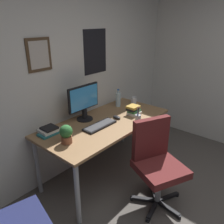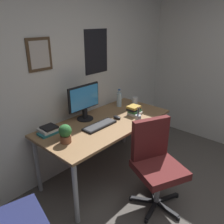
{
  "view_description": "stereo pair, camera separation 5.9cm",
  "coord_description": "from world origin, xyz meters",
  "px_view_note": "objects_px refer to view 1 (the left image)",
  "views": [
    {
      "loc": [
        -1.57,
        -0.03,
        1.9
      ],
      "look_at": [
        0.3,
        1.57,
        0.89
      ],
      "focal_mm": 36.52,
      "sensor_mm": 36.0,
      "label": 1
    },
    {
      "loc": [
        -1.53,
        -0.07,
        1.9
      ],
      "look_at": [
        0.3,
        1.57,
        0.89
      ],
      "focal_mm": 36.52,
      "sensor_mm": 36.0,
      "label": 2
    }
  ],
  "objects_px": {
    "side_chair": "(7,224)",
    "computer_mouse": "(117,117)",
    "monitor": "(84,101)",
    "book_stack_left": "(134,110)",
    "water_bottle": "(118,99)",
    "pen_cup": "(138,118)",
    "office_chair": "(156,159)",
    "potted_plant": "(66,134)",
    "book_stack_right": "(49,131)",
    "coffee_mug_near": "(134,101)",
    "keyboard": "(100,125)"
  },
  "relations": [
    {
      "from": "keyboard",
      "to": "pen_cup",
      "type": "height_order",
      "value": "pen_cup"
    },
    {
      "from": "side_chair",
      "to": "book_stack_left",
      "type": "relative_size",
      "value": 5.03
    },
    {
      "from": "computer_mouse",
      "to": "book_stack_right",
      "type": "xyz_separation_m",
      "value": [
        -0.79,
        0.3,
        0.02
      ]
    },
    {
      "from": "computer_mouse",
      "to": "coffee_mug_near",
      "type": "height_order",
      "value": "coffee_mug_near"
    },
    {
      "from": "side_chair",
      "to": "monitor",
      "type": "bearing_deg",
      "value": 22.91
    },
    {
      "from": "side_chair",
      "to": "book_stack_right",
      "type": "distance_m",
      "value": 1.01
    },
    {
      "from": "pen_cup",
      "to": "monitor",
      "type": "bearing_deg",
      "value": 122.84
    },
    {
      "from": "office_chair",
      "to": "computer_mouse",
      "type": "height_order",
      "value": "office_chair"
    },
    {
      "from": "potted_plant",
      "to": "book_stack_left",
      "type": "relative_size",
      "value": 1.12
    },
    {
      "from": "side_chair",
      "to": "computer_mouse",
      "type": "distance_m",
      "value": 1.62
    },
    {
      "from": "computer_mouse",
      "to": "potted_plant",
      "type": "relative_size",
      "value": 0.56
    },
    {
      "from": "computer_mouse",
      "to": "potted_plant",
      "type": "bearing_deg",
      "value": -179.9
    },
    {
      "from": "potted_plant",
      "to": "book_stack_left",
      "type": "height_order",
      "value": "potted_plant"
    },
    {
      "from": "computer_mouse",
      "to": "side_chair",
      "type": "bearing_deg",
      "value": -170.55
    },
    {
      "from": "monitor",
      "to": "pen_cup",
      "type": "xyz_separation_m",
      "value": [
        0.36,
        -0.55,
        -0.19
      ]
    },
    {
      "from": "potted_plant",
      "to": "pen_cup",
      "type": "bearing_deg",
      "value": -16.72
    },
    {
      "from": "book_stack_right",
      "to": "monitor",
      "type": "bearing_deg",
      "value": -1.36
    },
    {
      "from": "water_bottle",
      "to": "office_chair",
      "type": "bearing_deg",
      "value": -119.08
    },
    {
      "from": "water_bottle",
      "to": "book_stack_right",
      "type": "distance_m",
      "value": 1.14
    },
    {
      "from": "keyboard",
      "to": "water_bottle",
      "type": "bearing_deg",
      "value": 21.61
    },
    {
      "from": "water_bottle",
      "to": "pen_cup",
      "type": "height_order",
      "value": "water_bottle"
    },
    {
      "from": "side_chair",
      "to": "book_stack_right",
      "type": "height_order",
      "value": "side_chair"
    },
    {
      "from": "side_chair",
      "to": "potted_plant",
      "type": "relative_size",
      "value": 4.49
    },
    {
      "from": "water_bottle",
      "to": "book_stack_left",
      "type": "xyz_separation_m",
      "value": [
        -0.1,
        -0.34,
        -0.05
      ]
    },
    {
      "from": "pen_cup",
      "to": "book_stack_right",
      "type": "xyz_separation_m",
      "value": [
        -0.87,
        0.56,
        -0.02
      ]
    },
    {
      "from": "office_chair",
      "to": "pen_cup",
      "type": "relative_size",
      "value": 4.75
    },
    {
      "from": "potted_plant",
      "to": "keyboard",
      "type": "bearing_deg",
      "value": 0.85
    },
    {
      "from": "computer_mouse",
      "to": "water_bottle",
      "type": "bearing_deg",
      "value": 36.9
    },
    {
      "from": "office_chair",
      "to": "water_bottle",
      "type": "distance_m",
      "value": 1.13
    },
    {
      "from": "keyboard",
      "to": "coffee_mug_near",
      "type": "height_order",
      "value": "coffee_mug_near"
    },
    {
      "from": "coffee_mug_near",
      "to": "computer_mouse",
      "type": "bearing_deg",
      "value": -165.76
    },
    {
      "from": "pen_cup",
      "to": "book_stack_right",
      "type": "distance_m",
      "value": 1.04
    },
    {
      "from": "keyboard",
      "to": "water_bottle",
      "type": "xyz_separation_m",
      "value": [
        0.65,
        0.26,
        0.09
      ]
    },
    {
      "from": "monitor",
      "to": "book_stack_right",
      "type": "distance_m",
      "value": 0.55
    },
    {
      "from": "coffee_mug_near",
      "to": "book_stack_right",
      "type": "bearing_deg",
      "value": 173.41
    },
    {
      "from": "water_bottle",
      "to": "coffee_mug_near",
      "type": "relative_size",
      "value": 2.13
    },
    {
      "from": "book_stack_right",
      "to": "office_chair",
      "type": "bearing_deg",
      "value": -58.14
    },
    {
      "from": "book_stack_right",
      "to": "potted_plant",
      "type": "bearing_deg",
      "value": -90.02
    },
    {
      "from": "monitor",
      "to": "side_chair",
      "type": "bearing_deg",
      "value": -157.09
    },
    {
      "from": "coffee_mug_near",
      "to": "side_chair",
      "type": "bearing_deg",
      "value": -169.27
    },
    {
      "from": "potted_plant",
      "to": "coffee_mug_near",
      "type": "bearing_deg",
      "value": 6.1
    },
    {
      "from": "computer_mouse",
      "to": "potted_plant",
      "type": "xyz_separation_m",
      "value": [
        -0.79,
        -0.0,
        0.09
      ]
    },
    {
      "from": "side_chair",
      "to": "potted_plant",
      "type": "distance_m",
      "value": 0.9
    },
    {
      "from": "side_chair",
      "to": "computer_mouse",
      "type": "relative_size",
      "value": 7.95
    },
    {
      "from": "water_bottle",
      "to": "coffee_mug_near",
      "type": "height_order",
      "value": "water_bottle"
    },
    {
      "from": "monitor",
      "to": "coffee_mug_near",
      "type": "xyz_separation_m",
      "value": [
        0.84,
        -0.14,
        -0.19
      ]
    },
    {
      "from": "monitor",
      "to": "book_stack_left",
      "type": "relative_size",
      "value": 2.64
    },
    {
      "from": "coffee_mug_near",
      "to": "book_stack_left",
      "type": "distance_m",
      "value": 0.38
    },
    {
      "from": "side_chair",
      "to": "book_stack_right",
      "type": "xyz_separation_m",
      "value": [
        0.79,
        0.56,
        0.28
      ]
    },
    {
      "from": "water_bottle",
      "to": "book_stack_right",
      "type": "relative_size",
      "value": 1.13
    }
  ]
}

